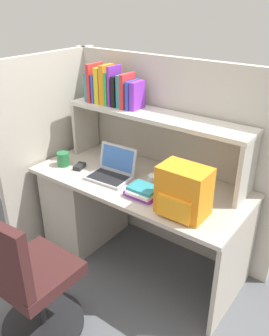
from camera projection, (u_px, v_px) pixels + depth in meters
name	position (u px, v px, depth m)	size (l,w,h in m)	color
ground_plane	(138.00, 259.00, 2.87)	(8.00, 8.00, 0.00)	#595B60
desk	(100.00, 202.00, 2.90)	(1.60, 0.70, 0.73)	beige
cubicle_partition_rear	(167.00, 157.00, 2.80)	(1.84, 0.05, 1.55)	#BCB5A8
cubicle_partition_left	(53.00, 149.00, 2.95)	(0.05, 1.06, 1.55)	#BCB5A8
overhead_hutch	(155.00, 127.00, 2.54)	(1.44, 0.28, 0.45)	#BCB7AC
reference_books_on_shelf	(112.00, 88.00, 2.65)	(0.47, 0.18, 0.29)	teal
laptop	(112.00, 171.00, 2.58)	(0.33, 0.27, 0.22)	#B7BABF
backpack	(183.00, 192.00, 2.10)	(0.30, 0.23, 0.31)	orange
computer_mouse	(80.00, 166.00, 2.72)	(0.06, 0.10, 0.03)	#262628
paper_cup	(153.00, 180.00, 2.46)	(0.08, 0.08, 0.08)	white
snack_canister	(63.00, 159.00, 2.75)	(0.10, 0.10, 0.11)	#26723F
desk_book_stack	(143.00, 191.00, 2.34)	(0.21, 0.18, 0.07)	purple
office_chair	(30.00, 285.00, 2.09)	(0.52, 0.52, 0.93)	black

